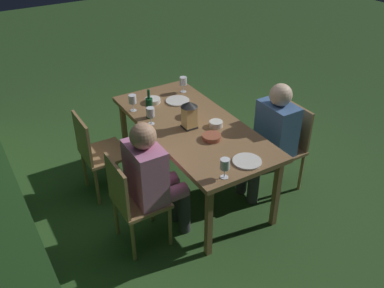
# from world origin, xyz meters

# --- Properties ---
(ground_plane) EXTENTS (16.00, 16.00, 0.00)m
(ground_plane) POSITION_xyz_m (0.00, 0.00, 0.00)
(ground_plane) COLOR #2D5123
(dining_table) EXTENTS (1.84, 0.85, 0.74)m
(dining_table) POSITION_xyz_m (0.00, 0.00, 0.69)
(dining_table) COLOR olive
(dining_table) RESTS_ON ground
(chair_side_right_b) EXTENTS (0.42, 0.40, 0.87)m
(chair_side_right_b) POSITION_xyz_m (0.41, 0.82, 0.49)
(chair_side_right_b) COLOR #937047
(chair_side_right_b) RESTS_ON ground
(chair_side_right_a) EXTENTS (0.42, 0.40, 0.87)m
(chair_side_right_a) POSITION_xyz_m (-0.41, 0.82, 0.49)
(chair_side_right_a) COLOR #937047
(chair_side_right_a) RESTS_ON ground
(person_in_pink) EXTENTS (0.38, 0.47, 1.15)m
(person_in_pink) POSITION_xyz_m (-0.41, 0.62, 0.64)
(person_in_pink) COLOR #C675A3
(person_in_pink) RESTS_ON ground
(chair_side_left_a) EXTENTS (0.42, 0.40, 0.87)m
(chair_side_left_a) POSITION_xyz_m (-0.41, -0.82, 0.49)
(chair_side_left_a) COLOR #937047
(chair_side_left_a) RESTS_ON ground
(person_in_blue) EXTENTS (0.38, 0.47, 1.15)m
(person_in_blue) POSITION_xyz_m (-0.41, -0.62, 0.64)
(person_in_blue) COLOR #426699
(person_in_blue) RESTS_ON ground
(lantern_centerpiece) EXTENTS (0.15, 0.15, 0.27)m
(lantern_centerpiece) POSITION_xyz_m (-0.04, 0.05, 0.89)
(lantern_centerpiece) COLOR black
(lantern_centerpiece) RESTS_ON dining_table
(green_bottle_on_table) EXTENTS (0.07, 0.07, 0.29)m
(green_bottle_on_table) POSITION_xyz_m (0.32, 0.28, 0.85)
(green_bottle_on_table) COLOR #144723
(green_bottle_on_table) RESTS_ON dining_table
(wine_glass_a) EXTENTS (0.08, 0.08, 0.17)m
(wine_glass_a) POSITION_xyz_m (-0.84, 0.22, 0.86)
(wine_glass_a) COLOR silver
(wine_glass_a) RESTS_ON dining_table
(wine_glass_b) EXTENTS (0.08, 0.08, 0.17)m
(wine_glass_b) POSITION_xyz_m (0.53, 0.36, 0.86)
(wine_glass_b) COLOR silver
(wine_glass_b) RESTS_ON dining_table
(wine_glass_c) EXTENTS (0.08, 0.08, 0.17)m
(wine_glass_c) POSITION_xyz_m (0.64, -0.28, 0.86)
(wine_glass_c) COLOR silver
(wine_glass_c) RESTS_ON dining_table
(wine_glass_d) EXTENTS (0.08, 0.08, 0.17)m
(wine_glass_d) POSITION_xyz_m (0.20, 0.33, 0.86)
(wine_glass_d) COLOR silver
(wine_glass_d) RESTS_ON dining_table
(plate_a) EXTENTS (0.24, 0.24, 0.01)m
(plate_a) POSITION_xyz_m (-0.76, -0.06, 0.75)
(plate_a) COLOR silver
(plate_a) RESTS_ON dining_table
(plate_b) EXTENTS (0.24, 0.24, 0.01)m
(plate_b) POSITION_xyz_m (0.48, -0.11, 0.75)
(plate_b) COLOR silver
(plate_b) RESTS_ON dining_table
(bowl_olives) EXTENTS (0.16, 0.16, 0.04)m
(bowl_olives) POSITION_xyz_m (0.59, 0.11, 0.77)
(bowl_olives) COLOR silver
(bowl_olives) RESTS_ON dining_table
(bowl_bread) EXTENTS (0.13, 0.13, 0.05)m
(bowl_bread) POSITION_xyz_m (-0.15, -0.17, 0.77)
(bowl_bread) COLOR silver
(bowl_bread) RESTS_ON dining_table
(bowl_salad) EXTENTS (0.15, 0.15, 0.06)m
(bowl_salad) POSITION_xyz_m (0.14, -0.06, 0.78)
(bowl_salad) COLOR #9E5138
(bowl_salad) RESTS_ON dining_table
(bowl_dip) EXTENTS (0.17, 0.17, 0.04)m
(bowl_dip) POSITION_xyz_m (-0.32, -0.01, 0.77)
(bowl_dip) COLOR #9E5138
(bowl_dip) RESTS_ON dining_table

